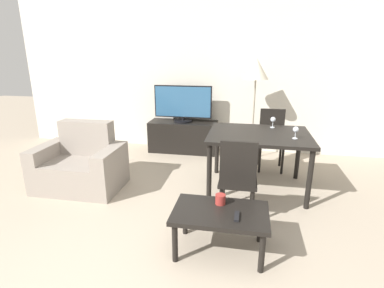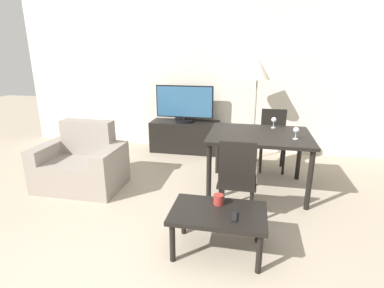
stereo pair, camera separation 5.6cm
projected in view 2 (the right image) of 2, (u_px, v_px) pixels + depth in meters
name	position (u px, v px, depth m)	size (l,w,h in m)	color
wall_back	(204.00, 74.00, 5.26)	(6.85, 0.06, 2.70)	silver
armchair	(82.00, 165.00, 3.95)	(1.07, 0.72, 0.85)	gray
tv_stand	(185.00, 137.00, 5.36)	(1.19, 0.45, 0.54)	black
tv	(184.00, 104.00, 5.18)	(1.00, 0.32, 0.63)	black
coffee_table	(218.00, 217.00, 2.62)	(0.83, 0.53, 0.40)	black
dining_table	(259.00, 140.00, 3.76)	(1.25, 0.99, 0.75)	black
dining_chair_near	(237.00, 177.00, 3.10)	(0.40, 0.40, 0.90)	black
dining_chair_far	(273.00, 137.00, 4.52)	(0.40, 0.40, 0.90)	black
floor_lamp	(258.00, 72.00, 4.62)	(0.39, 0.39, 1.63)	gray
remote_primary	(234.00, 217.00, 2.50)	(0.04, 0.15, 0.02)	black
cup_white_near	(219.00, 199.00, 2.71)	(0.09, 0.09, 0.09)	maroon
wine_glass_left	(296.00, 131.00, 3.47)	(0.07, 0.07, 0.15)	silver
wine_glass_center	(274.00, 120.00, 3.98)	(0.07, 0.07, 0.15)	silver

